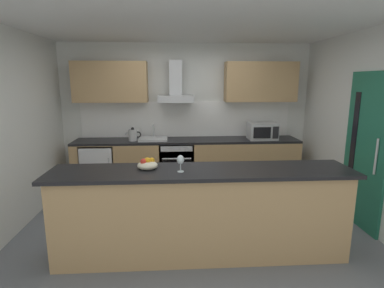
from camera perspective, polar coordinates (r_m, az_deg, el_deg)
name	(u,v)px	position (r m, az deg, el deg)	size (l,w,h in m)	color
ground	(193,225)	(4.31, 0.10, -14.96)	(5.54, 4.63, 0.02)	slate
ceiling	(193,23)	(3.91, 0.11, 21.78)	(5.54, 4.63, 0.02)	white
wall_back	(186,115)	(5.76, -1.09, 5.48)	(5.54, 0.12, 2.60)	silver
wall_left	(5,133)	(4.42, -31.67, 1.81)	(0.12, 4.63, 2.60)	silver
wall_right	(367,129)	(4.67, 29.99, 2.44)	(0.12, 4.63, 2.60)	silver
backsplash_tile	(186,119)	(5.69, -1.06, 4.70)	(3.86, 0.02, 0.66)	white
counter_back	(187,164)	(5.54, -0.89, -3.72)	(4.00, 0.60, 0.90)	tan
counter_island	(202,213)	(3.42, 1.84, -12.84)	(3.24, 0.64, 1.00)	tan
upper_cabinets	(187,82)	(5.49, -1.01, 11.56)	(3.94, 0.32, 0.70)	tan
side_door	(365,151)	(4.57, 29.72, -1.19)	(0.08, 0.85, 2.05)	#1E664C
oven	(177,164)	(5.51, -2.91, -3.72)	(0.60, 0.62, 0.80)	slate
refrigerator	(100,167)	(5.67, -16.86, -4.14)	(0.58, 0.60, 0.85)	white
microwave	(262,131)	(5.59, 13.07, 2.40)	(0.50, 0.38, 0.30)	#B7BABC
sink	(153,138)	(5.43, -7.28, 1.04)	(0.50, 0.40, 0.26)	silver
kettle	(133,135)	(5.40, -11.03, 1.70)	(0.29, 0.15, 0.24)	#B7BABC
range_hood	(176,89)	(5.44, -3.08, 10.25)	(0.62, 0.45, 0.72)	#B7BABC
wine_glass	(181,160)	(3.13, -2.17, -3.09)	(0.08, 0.08, 0.18)	silver
fruit_bowl	(148,165)	(3.30, -8.34, -3.83)	(0.22, 0.22, 0.13)	beige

